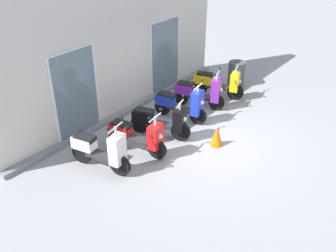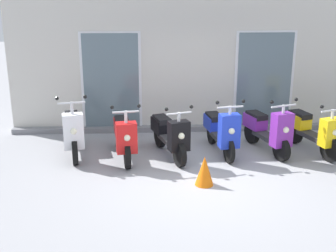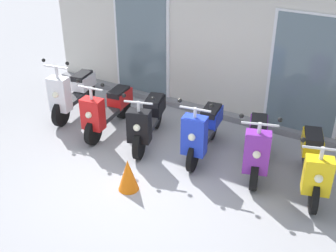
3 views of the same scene
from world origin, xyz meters
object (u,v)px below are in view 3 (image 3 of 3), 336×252
Objects in this scene: scooter_black at (148,120)px; traffic_cone at (128,175)px; scooter_red at (108,109)px; scooter_blue at (203,130)px; scooter_purple at (257,145)px; scooter_yellow at (314,162)px; scooter_white at (72,92)px.

scooter_black is 1.47m from traffic_cone.
scooter_blue reaches higher than scooter_red.
scooter_red is 3.09× the size of traffic_cone.
scooter_red is 1.07× the size of scooter_purple.
scooter_black is 1.01× the size of scooter_yellow.
scooter_white is 1.91m from scooter_black.
scooter_blue is 1.06× the size of scooter_purple.
scooter_purple reaches higher than scooter_black.
traffic_cone is (-1.47, -1.49, -0.22)m from scooter_purple.
scooter_blue is at bearing -178.87° from scooter_purple.
scooter_white is at bearing -179.97° from scooter_purple.
scooter_blue is (1.04, 0.12, 0.03)m from scooter_black.
scooter_white reaches higher than scooter_red.
scooter_black is 1.05m from scooter_blue.
scooter_purple is 2.11m from traffic_cone.
scooter_white reaches higher than scooter_yellow.
scooter_blue is at bearing 70.79° from traffic_cone.
traffic_cone is (0.53, -1.36, -0.20)m from scooter_black.
scooter_blue is at bearing 4.07° from scooter_red.
scooter_purple is at bearing 0.03° from scooter_white.
traffic_cone is (-0.51, -1.48, -0.23)m from scooter_blue.
scooter_blue reaches higher than scooter_yellow.
traffic_cone is at bearing -31.47° from scooter_white.
scooter_blue reaches higher than scooter_black.
scooter_red is (1.02, -0.15, -0.06)m from scooter_white.
scooter_black is at bearing -173.51° from scooter_blue.
scooter_white is at bearing 179.67° from scooter_blue.
scooter_yellow is (2.91, 0.09, 0.02)m from scooter_black.
traffic_cone is at bearing -109.21° from scooter_blue.
scooter_red is at bearing -178.30° from scooter_yellow.
scooter_red reaches higher than scooter_yellow.
scooter_red is at bearing -8.66° from scooter_white.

